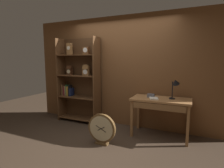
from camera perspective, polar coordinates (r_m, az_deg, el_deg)
ground_plane at (r=3.42m, az=-5.46°, el=-19.70°), size 10.00×10.00×0.00m
back_wood_panel at (r=4.27m, az=3.25°, el=3.99°), size 4.80×0.05×2.60m
bookshelf at (r=4.63m, az=-10.72°, el=1.08°), size 1.11×0.36×2.12m
workbench at (r=3.75m, az=15.28°, el=-6.18°), size 1.16×0.59×0.80m
desk_lamp at (r=3.68m, az=19.55°, el=-0.20°), size 0.20×0.21×0.43m
toolbox_small at (r=3.80m, az=12.37°, el=-3.66°), size 0.15×0.09×0.07m
open_repair_manual at (r=3.66m, az=13.26°, el=-4.51°), size 0.22×0.26×0.02m
round_clock_large at (r=3.42m, az=-3.29°, el=-14.19°), size 0.55×0.11×0.59m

